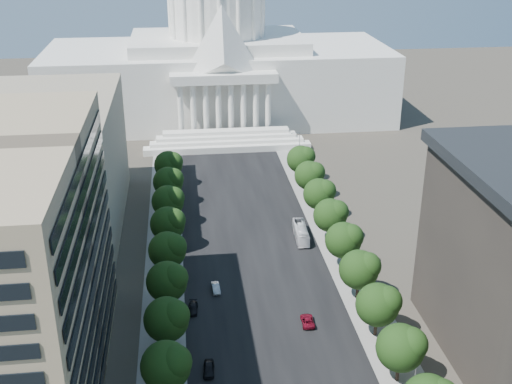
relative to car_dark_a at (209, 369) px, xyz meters
name	(u,v)px	position (x,y,z in m)	size (l,w,h in m)	color
road_asphalt	(247,232)	(11.49, 48.67, -0.73)	(30.00, 260.00, 0.01)	black
sidewalk_left	(165,237)	(-7.51, 48.67, -0.73)	(8.00, 260.00, 0.02)	gray
sidewalk_right	(327,228)	(30.49, 48.67, -0.73)	(8.00, 260.00, 0.02)	gray
capitol	(218,61)	(11.49, 143.56, 19.27)	(120.00, 56.00, 73.00)	white
office_block_left_far	(34,166)	(-36.51, 58.67, 14.27)	(38.00, 52.00, 30.00)	gray
tree_l_c	(168,365)	(-6.17, -5.52, 5.72)	(7.79, 7.60, 9.97)	#33261C
tree_l_d	(168,318)	(-6.17, 6.48, 5.72)	(7.79, 7.60, 9.97)	#33261C
tree_l_e	(169,281)	(-6.17, 18.48, 5.72)	(7.79, 7.60, 9.97)	#33261C
tree_l_f	(169,249)	(-6.17, 30.48, 5.72)	(7.79, 7.60, 9.97)	#33261C
tree_l_g	(169,223)	(-6.17, 42.48, 5.72)	(7.79, 7.60, 9.97)	#33261C
tree_l_h	(169,200)	(-6.17, 54.48, 5.72)	(7.79, 7.60, 9.97)	#33261C
tree_l_i	(169,181)	(-6.17, 66.48, 5.72)	(7.79, 7.60, 9.97)	#33261C
tree_l_j	(170,164)	(-6.17, 78.48, 5.72)	(7.79, 7.60, 9.97)	#33261C
tree_r_c	(403,347)	(29.83, -5.52, 5.72)	(7.79, 7.60, 9.97)	#33261C
tree_r_d	(380,304)	(29.83, 6.48, 5.72)	(7.79, 7.60, 9.97)	#33261C
tree_r_e	(361,269)	(29.83, 18.48, 5.72)	(7.79, 7.60, 9.97)	#33261C
tree_r_f	(345,239)	(29.83, 30.48, 5.72)	(7.79, 7.60, 9.97)	#33261C
tree_r_g	(332,214)	(29.83, 42.48, 5.72)	(7.79, 7.60, 9.97)	#33261C
tree_r_h	(320,193)	(29.83, 54.48, 5.72)	(7.79, 7.60, 9.97)	#33261C
tree_r_i	(311,175)	(29.83, 66.48, 5.72)	(7.79, 7.60, 9.97)	#33261C
tree_r_j	(302,158)	(29.83, 78.48, 5.72)	(7.79, 7.60, 9.97)	#33261C
streetlight_b	(414,353)	(31.40, -6.33, 5.09)	(2.61, 0.44, 9.00)	gray
streetlight_c	(369,270)	(31.40, 18.67, 5.09)	(2.61, 0.44, 9.00)	gray
streetlight_d	(337,214)	(31.40, 43.67, 5.09)	(2.61, 0.44, 9.00)	gray
streetlight_e	(315,173)	(31.40, 68.67, 5.09)	(2.61, 0.44, 9.00)	gray
streetlight_f	(297,142)	(31.40, 93.67, 5.09)	(2.61, 0.44, 9.00)	gray
car_dark_a	(209,369)	(0.00, 0.00, 0.00)	(1.73, 4.31, 1.47)	black
car_silver	(216,288)	(2.67, 24.28, -0.05)	(1.44, 4.14, 1.36)	#ABACB3
car_red	(308,321)	(18.35, 11.26, -0.08)	(2.18, 4.72, 1.31)	maroon
car_dark_b	(193,308)	(-2.01, 17.73, -0.10)	(1.78, 4.38, 1.27)	black
city_bus	(301,232)	(23.27, 44.15, 0.78)	(2.55, 10.91, 3.04)	white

